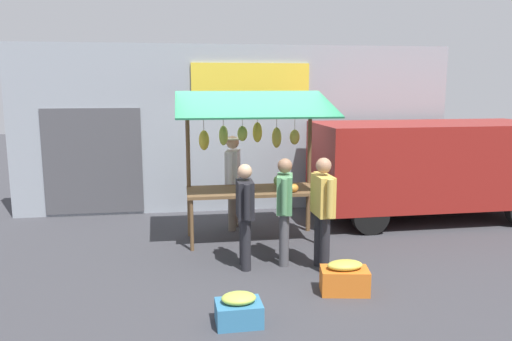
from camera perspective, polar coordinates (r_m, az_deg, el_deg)
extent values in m
plane|color=#38383D|center=(8.50, -0.31, -7.98)|extent=(40.00, 40.00, 0.00)
cube|color=#8C939E|center=(10.31, -2.09, 4.82)|extent=(9.00, 0.25, 3.40)
cube|color=yellow|center=(10.16, -0.60, 10.68)|extent=(2.40, 0.06, 0.56)
cube|color=#47474C|center=(10.33, -18.21, 0.99)|extent=(1.90, 0.04, 2.10)
cube|color=brown|center=(8.28, -0.31, -2.34)|extent=(2.20, 0.90, 0.05)
cylinder|color=brown|center=(7.93, -7.40, -6.26)|extent=(0.06, 0.06, 0.83)
cylinder|color=brown|center=(8.23, 7.31, -5.66)|extent=(0.06, 0.06, 0.83)
cylinder|color=brown|center=(8.68, -7.52, -4.84)|extent=(0.06, 0.06, 0.83)
cylinder|color=brown|center=(8.95, 5.95, -4.35)|extent=(0.06, 0.06, 0.83)
cylinder|color=brown|center=(8.53, -7.77, 0.12)|extent=(0.07, 0.07, 2.35)
cylinder|color=brown|center=(8.81, 6.14, 0.47)|extent=(0.07, 0.07, 2.35)
cylinder|color=brown|center=(8.50, -0.71, 6.79)|extent=(2.12, 0.06, 0.06)
cube|color=#23724C|center=(7.95, -0.16, 7.66)|extent=(2.50, 1.46, 0.39)
cylinder|color=brown|center=(8.60, 4.49, 5.75)|extent=(0.01, 0.01, 0.31)
ellipsoid|color=gold|center=(8.63, 4.46, 3.85)|extent=(0.25, 0.27, 0.26)
cylinder|color=brown|center=(8.60, 2.40, 5.90)|extent=(0.01, 0.01, 0.28)
ellipsoid|color=gold|center=(8.62, 2.38, 3.80)|extent=(0.22, 0.21, 0.36)
cylinder|color=brown|center=(8.53, 0.16, 6.19)|extent=(0.01, 0.01, 0.18)
ellipsoid|color=yellow|center=(8.55, 0.16, 4.42)|extent=(0.18, 0.16, 0.35)
cylinder|color=brown|center=(8.45, -1.58, 5.96)|extent=(0.01, 0.01, 0.24)
ellipsoid|color=#B2CC4C|center=(8.47, -1.57, 4.27)|extent=(0.20, 0.18, 0.26)
cylinder|color=brown|center=(8.48, -3.78, 5.97)|extent=(0.01, 0.01, 0.23)
ellipsoid|color=#B2CC4C|center=(8.50, -3.76, 4.04)|extent=(0.21, 0.23, 0.34)
cylinder|color=brown|center=(8.39, -6.04, 5.66)|extent=(0.01, 0.01, 0.30)
ellipsoid|color=yellow|center=(8.42, -6.00, 3.48)|extent=(0.24, 0.26, 0.34)
ellipsoid|color=orange|center=(8.07, 4.36, -2.00)|extent=(0.24, 0.26, 0.14)
sphere|color=#729E4C|center=(8.49, 2.69, -1.18)|extent=(0.20, 0.20, 0.20)
cylinder|color=#726656|center=(9.21, -2.54, -3.87)|extent=(0.14, 0.14, 0.84)
cylinder|color=#726656|center=(8.94, -2.77, -4.29)|extent=(0.14, 0.14, 0.84)
cube|color=silver|center=(8.92, -2.69, 0.42)|extent=(0.33, 0.55, 0.60)
cylinder|color=silver|center=(9.23, -2.43, 0.88)|extent=(0.09, 0.09, 0.55)
cylinder|color=silver|center=(8.61, -2.97, 0.23)|extent=(0.09, 0.09, 0.55)
sphere|color=tan|center=(8.86, -2.71, 3.26)|extent=(0.23, 0.23, 0.23)
cylinder|color=beige|center=(8.85, -2.72, 3.70)|extent=(0.44, 0.44, 0.02)
cylinder|color=#4C4C51|center=(7.24, 3.24, -8.01)|extent=(0.14, 0.14, 0.77)
cylinder|color=#4C4C51|center=(7.48, 3.28, -7.40)|extent=(0.14, 0.14, 0.77)
cube|color=#518C5B|center=(7.19, 3.31, -2.67)|extent=(0.32, 0.50, 0.55)
cylinder|color=#518C5B|center=(6.90, 3.28, -3.02)|extent=(0.09, 0.09, 0.50)
cylinder|color=#518C5B|center=(7.47, 3.35, -2.02)|extent=(0.09, 0.09, 0.50)
sphere|color=#8C664C|center=(7.11, 3.34, 0.55)|extent=(0.21, 0.21, 0.21)
cylinder|color=#232328|center=(7.06, 7.91, -8.45)|extent=(0.14, 0.14, 0.80)
cylinder|color=#232328|center=(7.30, 7.24, -7.82)|extent=(0.14, 0.14, 0.80)
cube|color=gold|center=(7.00, 7.70, -2.83)|extent=(0.24, 0.49, 0.56)
cylinder|color=gold|center=(6.72, 8.51, -3.19)|extent=(0.09, 0.09, 0.52)
cylinder|color=gold|center=(7.28, 6.96, -2.15)|extent=(0.09, 0.09, 0.52)
sphere|color=#A87A5B|center=(6.92, 7.78, 0.57)|extent=(0.22, 0.22, 0.22)
cylinder|color=#232328|center=(7.06, -1.16, -8.56)|extent=(0.14, 0.14, 0.75)
cylinder|color=#232328|center=(7.30, -1.37, -7.95)|extent=(0.14, 0.14, 0.75)
cube|color=black|center=(7.01, -1.29, -3.29)|extent=(0.23, 0.45, 0.53)
cylinder|color=black|center=(6.73, -1.02, -3.66)|extent=(0.09, 0.09, 0.49)
cylinder|color=black|center=(7.28, -1.53, -2.62)|extent=(0.09, 0.09, 0.49)
sphere|color=tan|center=(6.93, -1.30, -0.10)|extent=(0.21, 0.21, 0.21)
cube|color=maroon|center=(10.18, 19.20, 0.84)|extent=(4.43, 1.91, 1.55)
cube|color=black|center=(9.59, 12.34, 2.31)|extent=(1.43, 1.83, 0.68)
cylinder|color=black|center=(8.96, 13.00, -5.10)|extent=(0.66, 0.19, 0.66)
cylinder|color=black|center=(10.48, 9.55, -2.82)|extent=(0.66, 0.19, 0.66)
cylinder|color=black|center=(11.78, 23.47, -2.10)|extent=(0.66, 0.19, 0.66)
cube|color=#D1661E|center=(6.51, 10.13, -12.36)|extent=(0.65, 0.46, 0.32)
ellipsoid|color=gold|center=(6.44, 10.19, -10.65)|extent=(0.45, 0.27, 0.12)
cube|color=teal|center=(5.67, -1.99, -16.07)|extent=(0.51, 0.39, 0.25)
ellipsoid|color=#B2CC4C|center=(5.59, -2.01, -14.44)|extent=(0.38, 0.29, 0.12)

